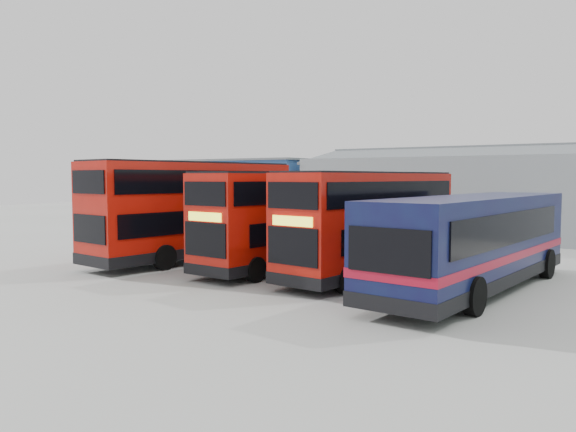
{
  "coord_description": "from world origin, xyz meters",
  "views": [
    {
      "loc": [
        12.43,
        -18.68,
        3.79
      ],
      "look_at": [
        -0.38,
        1.86,
        2.1
      ],
      "focal_mm": 35.0,
      "sensor_mm": 36.0,
      "label": 1
    }
  ],
  "objects_px": {
    "double_decker_centre": "(287,221)",
    "double_decker_right": "(371,225)",
    "panel_van": "(160,212)",
    "maintenance_shed": "(554,196)",
    "office_block": "(250,192)",
    "double_decker_left": "(194,211)",
    "single_decker_blue": "(474,244)"
  },
  "relations": [
    {
      "from": "double_decker_left",
      "to": "maintenance_shed",
      "type": "bearing_deg",
      "value": -115.44
    },
    {
      "from": "double_decker_centre",
      "to": "double_decker_right",
      "type": "height_order",
      "value": "double_decker_right"
    },
    {
      "from": "double_decker_right",
      "to": "double_decker_left",
      "type": "bearing_deg",
      "value": -170.48
    },
    {
      "from": "maintenance_shed",
      "to": "double_decker_left",
      "type": "bearing_deg",
      "value": -123.21
    },
    {
      "from": "panel_van",
      "to": "maintenance_shed",
      "type": "bearing_deg",
      "value": -8.9
    },
    {
      "from": "maintenance_shed",
      "to": "office_block",
      "type": "bearing_deg",
      "value": -174.79
    },
    {
      "from": "double_decker_centre",
      "to": "double_decker_right",
      "type": "relative_size",
      "value": 1.0
    },
    {
      "from": "office_block",
      "to": "maintenance_shed",
      "type": "height_order",
      "value": "maintenance_shed"
    },
    {
      "from": "office_block",
      "to": "single_decker_blue",
      "type": "distance_m",
      "value": 28.23
    },
    {
      "from": "office_block",
      "to": "double_decker_right",
      "type": "relative_size",
      "value": 1.28
    },
    {
      "from": "single_decker_blue",
      "to": "panel_van",
      "type": "xyz_separation_m",
      "value": [
        -26.74,
        12.52,
        -0.46
      ]
    },
    {
      "from": "maintenance_shed",
      "to": "double_decker_right",
      "type": "xyz_separation_m",
      "value": [
        -4.1,
        -19.08,
        -0.62
      ]
    },
    {
      "from": "double_decker_centre",
      "to": "double_decker_right",
      "type": "distance_m",
      "value": 3.78
    },
    {
      "from": "office_block",
      "to": "double_decker_right",
      "type": "xyz_separation_m",
      "value": [
        17.9,
        -17.07,
        -0.6
      ]
    },
    {
      "from": "double_decker_right",
      "to": "single_decker_blue",
      "type": "height_order",
      "value": "double_decker_right"
    },
    {
      "from": "double_decker_right",
      "to": "panel_van",
      "type": "relative_size",
      "value": 1.99
    },
    {
      "from": "double_decker_centre",
      "to": "double_decker_right",
      "type": "xyz_separation_m",
      "value": [
        3.78,
        -0.06,
        0.0
      ]
    },
    {
      "from": "maintenance_shed",
      "to": "single_decker_blue",
      "type": "xyz_separation_m",
      "value": [
        -0.09,
        -19.79,
        -1.04
      ]
    },
    {
      "from": "maintenance_shed",
      "to": "double_decker_centre",
      "type": "height_order",
      "value": "maintenance_shed"
    },
    {
      "from": "double_decker_left",
      "to": "double_decker_centre",
      "type": "distance_m",
      "value": 4.8
    },
    {
      "from": "office_block",
      "to": "panel_van",
      "type": "height_order",
      "value": "office_block"
    },
    {
      "from": "office_block",
      "to": "double_decker_right",
      "type": "height_order",
      "value": "office_block"
    },
    {
      "from": "maintenance_shed",
      "to": "panel_van",
      "type": "xyz_separation_m",
      "value": [
        -26.83,
        -7.27,
        -1.5
      ]
    },
    {
      "from": "office_block",
      "to": "panel_van",
      "type": "xyz_separation_m",
      "value": [
        -4.83,
        -5.26,
        -1.47
      ]
    },
    {
      "from": "office_block",
      "to": "double_decker_centre",
      "type": "distance_m",
      "value": 22.12
    },
    {
      "from": "double_decker_left",
      "to": "double_decker_centre",
      "type": "height_order",
      "value": "double_decker_left"
    },
    {
      "from": "double_decker_centre",
      "to": "double_decker_right",
      "type": "bearing_deg",
      "value": 4.86
    },
    {
      "from": "double_decker_left",
      "to": "office_block",
      "type": "bearing_deg",
      "value": -53.89
    },
    {
      "from": "office_block",
      "to": "double_decker_centre",
      "type": "height_order",
      "value": "office_block"
    },
    {
      "from": "maintenance_shed",
      "to": "double_decker_right",
      "type": "distance_m",
      "value": 19.52
    },
    {
      "from": "maintenance_shed",
      "to": "double_decker_left",
      "type": "distance_m",
      "value": 23.11
    },
    {
      "from": "office_block",
      "to": "double_decker_left",
      "type": "relative_size",
      "value": 1.14
    }
  ]
}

